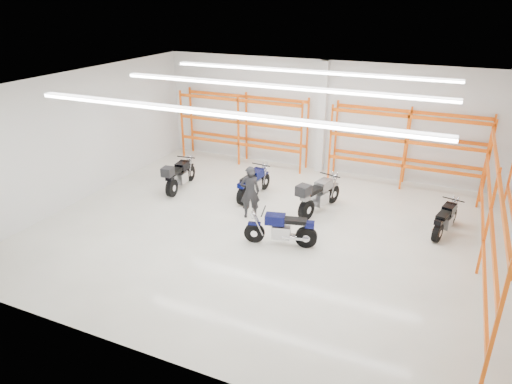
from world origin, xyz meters
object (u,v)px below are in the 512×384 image
at_px(motorcycle_back_a, 178,176).
at_px(standing_man, 250,192).
at_px(motorcycle_back_d, 445,220).
at_px(motorcycle_main, 284,230).
at_px(motorcycle_back_c, 317,196).
at_px(structural_column, 322,118).
at_px(motorcycle_back_b, 253,184).

relative_size(motorcycle_back_a, standing_man, 1.31).
bearing_deg(motorcycle_back_d, motorcycle_back_a, -177.60).
height_order(motorcycle_main, standing_man, standing_man).
bearing_deg(standing_man, motorcycle_main, 111.30).
relative_size(motorcycle_back_c, structural_column, 0.54).
xyz_separation_m(motorcycle_back_c, standing_man, (-1.92, -1.19, 0.29)).
bearing_deg(motorcycle_main, motorcycle_back_d, 31.67).
height_order(motorcycle_back_c, standing_man, standing_man).
xyz_separation_m(motorcycle_main, structural_column, (-0.84, 6.48, 1.75)).
bearing_deg(motorcycle_back_a, standing_man, -15.77).
bearing_deg(motorcycle_main, standing_man, 142.31).
bearing_deg(motorcycle_main, structural_column, 97.38).
bearing_deg(structural_column, motorcycle_back_b, -110.61).
relative_size(standing_man, structural_column, 0.40).
bearing_deg(structural_column, standing_man, -99.13).
bearing_deg(motorcycle_back_a, motorcycle_back_c, 2.55).
bearing_deg(motorcycle_back_d, structural_column, 143.13).
bearing_deg(motorcycle_back_d, motorcycle_back_c, -177.80).
distance_m(motorcycle_back_a, structural_column, 6.21).
height_order(motorcycle_back_a, motorcycle_back_b, motorcycle_back_a).
relative_size(motorcycle_back_b, standing_man, 1.24).
relative_size(motorcycle_back_d, structural_column, 0.44).
relative_size(motorcycle_back_b, motorcycle_back_c, 0.92).
bearing_deg(motorcycle_back_b, standing_man, -68.99).
relative_size(motorcycle_main, motorcycle_back_c, 0.88).
relative_size(motorcycle_main, motorcycle_back_d, 1.09).
xyz_separation_m(motorcycle_back_a, motorcycle_back_d, (9.34, 0.39, -0.11)).
bearing_deg(motorcycle_back_a, structural_column, 45.07).
bearing_deg(motorcycle_back_a, motorcycle_back_d, 2.40).
relative_size(motorcycle_back_d, standing_man, 1.10).
bearing_deg(motorcycle_back_a, motorcycle_main, -23.97).
bearing_deg(motorcycle_back_b, motorcycle_back_d, -1.07).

